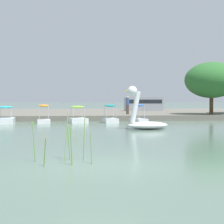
# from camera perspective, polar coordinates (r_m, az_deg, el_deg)

# --- Properties ---
(ground_plane) EXTENTS (576.40, 576.40, 0.00)m
(ground_plane) POSITION_cam_1_polar(r_m,az_deg,el_deg) (9.82, -2.11, -8.98)
(ground_plane) COLOR #567060
(shore_bank_far) EXTENTS (132.34, 24.60, 0.49)m
(shore_bank_far) POSITION_cam_1_polar(r_m,az_deg,el_deg) (42.25, -4.51, -0.21)
(shore_bank_far) COLOR #6B665B
(shore_bank_far) RESTS_ON ground_plane
(swan_boat) EXTENTS (2.92, 1.78, 2.79)m
(swan_boat) POSITION_cam_1_polar(r_m,az_deg,el_deg) (21.94, 5.59, -1.28)
(swan_boat) COLOR white
(swan_boat) RESTS_ON ground_plane
(pedal_boat_blue) EXTENTS (1.37, 1.98, 1.55)m
(pedal_boat_blue) POSITION_cam_1_polar(r_m,az_deg,el_deg) (28.35, 4.56, -0.83)
(pedal_boat_blue) COLOR white
(pedal_boat_blue) RESTS_ON ground_plane
(pedal_boat_teal) EXTENTS (1.34, 1.90, 1.52)m
(pedal_boat_teal) POSITION_cam_1_polar(r_m,az_deg,el_deg) (27.85, -0.34, -0.86)
(pedal_boat_teal) COLOR white
(pedal_boat_teal) RESTS_ON ground_plane
(pedal_boat_lime) EXTENTS (1.80, 2.42, 1.42)m
(pedal_boat_lime) POSITION_cam_1_polar(r_m,az_deg,el_deg) (28.21, -5.84, -0.97)
(pedal_boat_lime) COLOR white
(pedal_boat_lime) RESTS_ON ground_plane
(pedal_boat_orange) EXTENTS (1.21, 1.91, 1.53)m
(pedal_boat_orange) POSITION_cam_1_polar(r_m,az_deg,el_deg) (27.89, -11.48, -1.00)
(pedal_boat_orange) COLOR white
(pedal_boat_orange) RESTS_ON ground_plane
(pedal_boat_cyan) EXTENTS (1.61, 2.54, 1.42)m
(pedal_boat_cyan) POSITION_cam_1_polar(r_m,az_deg,el_deg) (28.57, -17.54, -1.02)
(pedal_boat_cyan) COLOR white
(pedal_boat_cyan) RESTS_ON ground_plane
(tree_broadleaf_left) EXTENTS (7.20, 7.16, 5.09)m
(tree_broadleaf_left) POSITION_cam_1_polar(r_m,az_deg,el_deg) (34.23, 16.52, 5.19)
(tree_broadleaf_left) COLOR #4C3823
(tree_broadleaf_left) RESTS_ON shore_bank_far
(person_on_path) EXTENTS (0.30, 0.29, 1.79)m
(person_on_path) POSITION_cam_1_polar(r_m,az_deg,el_deg) (33.15, 2.67, 1.22)
(person_on_path) COLOR #47382D
(person_on_path) RESTS_ON shore_bank_far
(parked_van) EXTENTS (5.01, 2.13, 1.75)m
(parked_van) POSITION_cam_1_polar(r_m,az_deg,el_deg) (44.33, 5.38, 1.43)
(parked_van) COLOR gray
(parked_van) RESTS_ON shore_bank_far
(reed_clump_foreground) EXTENTS (3.28, 1.19, 1.49)m
(reed_clump_foreground) POSITION_cam_1_polar(r_m,az_deg,el_deg) (10.20, -10.25, -5.33)
(reed_clump_foreground) COLOR #669942
(reed_clump_foreground) RESTS_ON ground_plane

